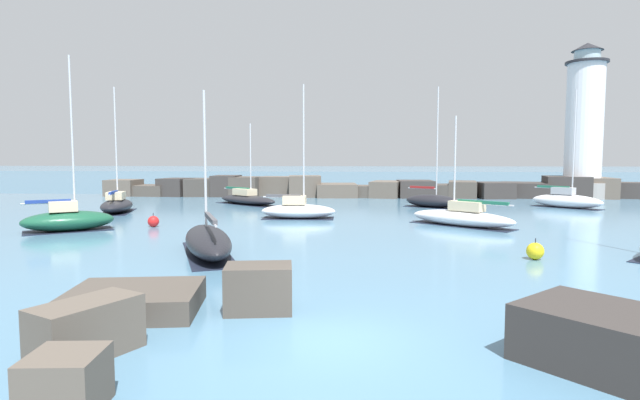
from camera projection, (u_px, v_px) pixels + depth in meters
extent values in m
plane|color=teal|center=(333.00, 340.00, 12.35)|extent=(600.00, 600.00, 0.00)
cube|color=teal|center=(356.00, 178.00, 119.27)|extent=(400.00, 116.00, 0.01)
cube|color=brown|center=(124.00, 188.00, 61.36)|extent=(3.54, 4.34, 1.96)
cube|color=#4C443D|center=(152.00, 190.00, 61.37)|extent=(5.34, 5.01, 1.29)
cube|color=#383330|center=(176.00, 187.00, 60.78)|extent=(3.70, 4.50, 2.15)
cube|color=#423D38|center=(206.00, 187.00, 61.32)|extent=(5.54, 6.07, 2.10)
cube|color=#383330|center=(226.00, 186.00, 60.46)|extent=(3.18, 4.47, 2.50)
cube|color=#4C443D|center=(246.00, 187.00, 60.08)|extent=(3.36, 4.19, 2.35)
cube|color=brown|center=(278.00, 186.00, 61.01)|extent=(4.35, 3.78, 2.35)
cube|color=brown|center=(305.00, 186.00, 59.35)|extent=(4.18, 4.48, 2.50)
cube|color=brown|center=(337.00, 190.00, 59.48)|extent=(5.12, 5.83, 1.55)
cube|color=#4C443D|center=(362.00, 191.00, 59.04)|extent=(3.89, 4.40, 1.36)
cube|color=brown|center=(386.00, 189.00, 58.85)|extent=(4.29, 5.92, 1.88)
cube|color=#383330|center=(415.00, 189.00, 58.65)|extent=(4.08, 4.78, 1.97)
cube|color=#423D38|center=(438.00, 191.00, 58.98)|extent=(3.53, 4.66, 1.49)
cube|color=#4C443D|center=(462.00, 189.00, 58.90)|extent=(4.08, 5.97, 1.86)
cube|color=#383330|center=(494.00, 190.00, 57.55)|extent=(3.88, 4.49, 1.81)
cube|color=#383330|center=(525.00, 190.00, 58.56)|extent=(6.00, 6.22, 1.74)
cube|color=#383330|center=(566.00, 187.00, 57.53)|extent=(5.50, 5.91, 2.51)
cube|color=brown|center=(593.00, 188.00, 57.88)|extent=(4.63, 5.85, 2.34)
cube|color=#383330|center=(628.00, 190.00, 57.44)|extent=(4.72, 4.33, 1.80)
cylinder|color=gray|center=(581.00, 190.00, 57.39)|extent=(5.32, 5.32, 1.80)
cylinder|color=white|center=(584.00, 124.00, 56.77)|extent=(3.94, 3.94, 13.43)
cylinder|color=#232328|center=(587.00, 62.00, 56.20)|extent=(4.54, 4.54, 0.25)
cylinder|color=silver|center=(587.00, 56.00, 56.15)|extent=(2.76, 2.76, 1.15)
cone|color=#232328|center=(588.00, 47.00, 56.06)|extent=(3.35, 3.35, 0.90)
cube|color=brown|center=(87.00, 329.00, 11.30)|extent=(2.12, 2.60, 1.28)
cube|color=#383330|center=(597.00, 336.00, 10.86)|extent=(3.85, 3.87, 1.26)
cube|color=#4C443D|center=(259.00, 288.00, 14.70)|extent=(2.13, 1.65, 1.38)
cube|color=#4C443D|center=(135.00, 300.00, 14.63)|extent=(4.11, 3.53, 0.69)
cube|color=brown|center=(66.00, 383.00, 8.83)|extent=(1.37, 1.37, 1.07)
ellipsoid|color=black|center=(247.00, 200.00, 49.37)|extent=(7.67, 6.96, 0.90)
cube|color=black|center=(247.00, 204.00, 49.40)|extent=(7.33, 6.66, 0.03)
cube|color=beige|center=(245.00, 192.00, 49.59)|extent=(2.67, 2.53, 0.64)
cylinder|color=silver|center=(251.00, 160.00, 48.62)|extent=(0.12, 0.12, 7.03)
cylinder|color=#BCBCC1|center=(237.00, 189.00, 50.41)|extent=(3.47, 2.93, 0.10)
cube|color=#1E664C|center=(237.00, 188.00, 50.41)|extent=(3.02, 2.58, 0.20)
ellipsoid|color=white|center=(461.00, 218.00, 33.43)|extent=(6.88, 6.29, 1.05)
cube|color=black|center=(461.00, 226.00, 33.47)|extent=(6.58, 6.02, 0.03)
cube|color=beige|center=(467.00, 206.00, 33.09)|extent=(2.37, 2.24, 0.64)
cylinder|color=silver|center=(455.00, 163.00, 33.52)|extent=(0.12, 0.12, 6.33)
cylinder|color=#BCBCC1|center=(483.00, 204.00, 32.28)|extent=(3.19, 2.77, 0.10)
cube|color=#1E664C|center=(483.00, 202.00, 32.27)|extent=(2.79, 2.44, 0.20)
ellipsoid|color=#195138|center=(68.00, 221.00, 31.18)|extent=(5.78, 5.03, 1.24)
cube|color=black|center=(69.00, 231.00, 31.23)|extent=(5.53, 4.84, 0.03)
cube|color=beige|center=(63.00, 206.00, 30.97)|extent=(2.08, 2.02, 0.64)
cylinder|color=silver|center=(72.00, 134.00, 30.93)|extent=(0.12, 0.12, 9.61)
cylinder|color=#BCBCC1|center=(48.00, 203.00, 30.55)|extent=(2.47, 1.73, 0.10)
cube|color=navy|center=(48.00, 201.00, 30.55)|extent=(2.17, 1.57, 0.20)
ellipsoid|color=black|center=(432.00, 201.00, 46.30)|extent=(5.54, 4.69, 1.18)
cube|color=black|center=(432.00, 207.00, 46.34)|extent=(5.30, 4.51, 0.03)
cylinder|color=silver|center=(437.00, 141.00, 45.59)|extent=(0.12, 0.12, 9.86)
cylinder|color=#BCBCC1|center=(422.00, 188.00, 46.86)|extent=(2.46, 1.72, 0.10)
cube|color=maroon|center=(422.00, 187.00, 46.85)|extent=(2.16, 1.56, 0.20)
ellipsoid|color=black|center=(208.00, 241.00, 23.49)|extent=(4.79, 7.84, 1.25)
cube|color=black|center=(208.00, 254.00, 23.54)|extent=(4.60, 7.47, 0.03)
cylinder|color=silver|center=(205.00, 159.00, 23.71)|extent=(0.12, 0.12, 6.48)
cylinder|color=#BCBCC1|center=(211.00, 220.00, 21.94)|extent=(1.71, 3.93, 0.10)
cube|color=#4C4C51|center=(211.00, 218.00, 21.93)|extent=(1.56, 3.39, 0.20)
ellipsoid|color=silver|center=(298.00, 211.00, 37.73)|extent=(5.67, 2.48, 1.08)
cube|color=black|center=(298.00, 218.00, 37.77)|extent=(5.39, 2.43, 0.03)
cube|color=beige|center=(295.00, 200.00, 37.67)|extent=(1.71, 1.33, 0.64)
cylinder|color=silver|center=(304.00, 145.00, 37.29)|extent=(0.12, 0.12, 8.94)
cylinder|color=#BCBCC1|center=(283.00, 197.00, 37.70)|extent=(3.10, 0.16, 0.10)
cube|color=#4C4C51|center=(283.00, 196.00, 37.69)|extent=(2.63, 0.25, 0.20)
ellipsoid|color=white|center=(566.00, 201.00, 45.82)|extent=(5.72, 5.71, 1.24)
cube|color=black|center=(566.00, 208.00, 45.87)|extent=(5.47, 5.46, 0.03)
cube|color=#B2B2B7|center=(563.00, 191.00, 45.99)|extent=(2.02, 2.02, 0.64)
cylinder|color=silver|center=(574.00, 142.00, 45.02)|extent=(0.12, 0.12, 9.49)
cylinder|color=#BCBCC1|center=(553.00, 188.00, 46.69)|extent=(2.54, 2.53, 0.10)
cube|color=#1E664C|center=(553.00, 187.00, 46.68)|extent=(2.24, 2.23, 0.20)
ellipsoid|color=black|center=(117.00, 206.00, 41.96)|extent=(3.90, 6.48, 1.11)
cube|color=black|center=(117.00, 212.00, 42.00)|extent=(3.77, 6.17, 0.03)
cube|color=beige|center=(116.00, 196.00, 41.59)|extent=(1.73, 2.10, 0.64)
cylinder|color=silver|center=(116.00, 143.00, 41.97)|extent=(0.12, 0.12, 9.38)
cylinder|color=#BCBCC1|center=(113.00, 194.00, 40.68)|extent=(1.01, 3.24, 0.10)
cube|color=navy|center=(113.00, 192.00, 40.67)|extent=(0.97, 2.79, 0.20)
sphere|color=red|center=(153.00, 221.00, 32.98)|extent=(0.74, 0.74, 0.74)
cylinder|color=black|center=(153.00, 214.00, 32.94)|extent=(0.04, 0.04, 0.20)
sphere|color=yellow|center=(535.00, 251.00, 22.25)|extent=(0.76, 0.76, 0.76)
cylinder|color=black|center=(536.00, 240.00, 22.21)|extent=(0.04, 0.04, 0.20)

